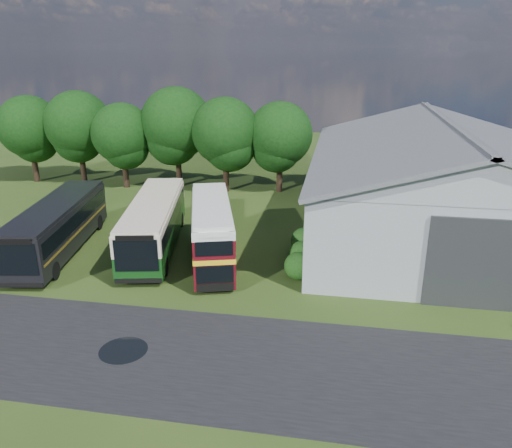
% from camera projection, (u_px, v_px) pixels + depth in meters
% --- Properties ---
extents(ground, '(120.00, 120.00, 0.00)m').
position_uv_depth(ground, '(176.00, 320.00, 25.22)').
color(ground, '#213811').
rests_on(ground, ground).
extents(asphalt_road, '(60.00, 8.00, 0.02)m').
position_uv_depth(asphalt_road, '(219.00, 361.00, 21.94)').
color(asphalt_road, black).
rests_on(asphalt_road, ground).
extents(puddle, '(2.20, 2.20, 0.01)m').
position_uv_depth(puddle, '(123.00, 351.00, 22.68)').
color(puddle, black).
rests_on(puddle, ground).
extents(storage_shed, '(18.80, 24.80, 8.15)m').
position_uv_depth(storage_shed, '(442.00, 176.00, 36.18)').
color(storage_shed, gray).
rests_on(storage_shed, ground).
extents(tree_far_left, '(6.12, 6.12, 8.64)m').
position_uv_depth(tree_far_left, '(29.00, 127.00, 49.39)').
color(tree_far_left, black).
rests_on(tree_far_left, ground).
extents(tree_left_a, '(6.46, 6.46, 9.12)m').
position_uv_depth(tree_left_a, '(78.00, 124.00, 48.93)').
color(tree_left_a, black).
rests_on(tree_left_a, ground).
extents(tree_left_b, '(5.78, 5.78, 8.16)m').
position_uv_depth(tree_left_b, '(122.00, 134.00, 47.39)').
color(tree_left_b, black).
rests_on(tree_left_b, ground).
extents(tree_mid, '(6.80, 6.80, 9.60)m').
position_uv_depth(tree_mid, '(176.00, 123.00, 47.46)').
color(tree_mid, black).
rests_on(tree_mid, ground).
extents(tree_right_a, '(6.26, 6.26, 8.83)m').
position_uv_depth(tree_right_a, '(225.00, 131.00, 45.88)').
color(tree_right_a, black).
rests_on(tree_right_a, ground).
extents(tree_right_b, '(5.98, 5.98, 8.45)m').
position_uv_depth(tree_right_b, '(280.00, 134.00, 45.88)').
color(tree_right_b, black).
rests_on(tree_right_b, ground).
extents(shrub_front, '(1.70, 1.70, 1.70)m').
position_uv_depth(shrub_front, '(298.00, 278.00, 29.86)').
color(shrub_front, '#194714').
rests_on(shrub_front, ground).
extents(shrub_mid, '(1.60, 1.60, 1.60)m').
position_uv_depth(shrub_mid, '(301.00, 264.00, 31.72)').
color(shrub_mid, '#194714').
rests_on(shrub_mid, ground).
extents(shrub_back, '(1.80, 1.80, 1.80)m').
position_uv_depth(shrub_back, '(304.00, 252.00, 33.57)').
color(shrub_back, '#194714').
rests_on(shrub_back, ground).
extents(bus_green_single, '(5.31, 12.62, 3.39)m').
position_uv_depth(bus_green_single, '(154.00, 223.00, 33.65)').
color(bus_green_single, black).
rests_on(bus_green_single, ground).
extents(bus_maroon_double, '(4.93, 9.63, 4.02)m').
position_uv_depth(bus_maroon_double, '(212.00, 233.00, 31.36)').
color(bus_maroon_double, black).
rests_on(bus_maroon_double, ground).
extents(bus_dark_single, '(4.83, 12.51, 3.37)m').
position_uv_depth(bus_dark_single, '(58.00, 226.00, 33.11)').
color(bus_dark_single, black).
rests_on(bus_dark_single, ground).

